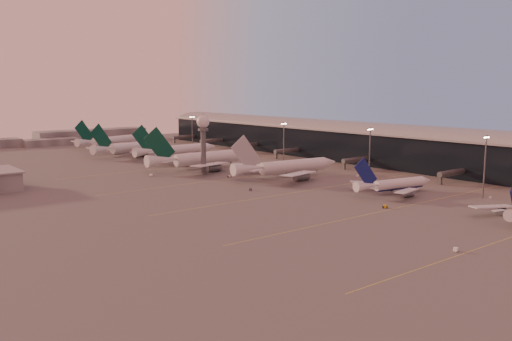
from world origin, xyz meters
TOP-DOWN VIEW (x-y plane):
  - ground at (0.00, 0.00)m, footprint 700.00×700.00m
  - taxiway_markings at (30.00, 56.00)m, footprint 180.00×185.25m
  - terminal at (107.88, 110.09)m, footprint 57.00×362.00m
  - radar_tower at (5.00, 120.00)m, footprint 6.40×6.40m
  - mast_a at (58.00, 0.00)m, footprint 3.60×0.56m
  - mast_b at (55.00, 55.00)m, footprint 3.60×0.56m
  - mast_c at (50.00, 110.00)m, footprint 3.60×0.56m
  - mast_d at (48.00, 200.00)m, footprint 3.60×0.56m
  - distant_horizon at (2.62, 325.14)m, footprint 165.00×37.50m
  - narrowbody_mid at (37.98, 27.42)m, footprint 40.97×32.44m
  - widebody_white at (31.68, 86.29)m, footprint 62.08×49.53m
  - greentail_a at (13.93, 135.94)m, footprint 65.52×52.94m
  - greentail_b at (25.57, 181.74)m, footprint 60.63×48.80m
  - greentail_c at (9.81, 215.08)m, footprint 58.37×46.42m
  - greentail_d at (17.90, 265.95)m, footprint 56.85×45.14m
  - gsv_truck_a at (-14.10, -32.71)m, footprint 5.83×2.63m
  - gsv_catering_a at (59.63, -2.29)m, footprint 4.64×3.08m
  - gsv_tug_mid at (13.36, 12.63)m, footprint 4.17×4.22m
  - gsv_truck_b at (43.25, 47.17)m, footprint 5.49×2.90m
  - gsv_truck_c at (-3.87, 69.77)m, footprint 5.94×5.12m
  - gsv_catering_b at (59.12, 65.37)m, footprint 5.40×3.67m
  - gsv_tug_far at (8.83, 103.13)m, footprint 3.13×4.03m
  - gsv_truck_d at (-19.33, 130.43)m, footprint 2.42×6.14m
  - gsv_tug_hangar at (43.75, 155.60)m, footprint 4.47×4.01m

SIDE VIEW (x-z plane):
  - ground at x=0.00m, z-range 0.00..0.00m
  - taxiway_markings at x=30.00m, z-range 0.00..0.02m
  - gsv_tug_far at x=8.83m, z-range 0.02..1.03m
  - gsv_tug_mid at x=13.36m, z-range 0.02..1.08m
  - gsv_tug_hangar at x=43.75m, z-range 0.02..1.11m
  - gsv_truck_b at x=43.25m, z-range 0.02..2.13m
  - gsv_truck_a at x=-14.10m, z-range 0.02..2.30m
  - gsv_truck_c at x=-3.87m, z-range 0.02..2.38m
  - gsv_truck_d at x=-19.33m, z-range 0.02..2.49m
  - gsv_catering_a at x=59.63m, z-range 0.00..3.50m
  - gsv_catering_b at x=59.12m, z-range 0.00..4.07m
  - narrowbody_mid at x=37.98m, z-range -4.79..11.32m
  - widebody_white at x=31.68m, z-range -7.13..14.71m
  - greentail_d at x=17.90m, z-range -6.96..14.56m
  - greentail_c at x=9.81m, z-range -7.08..14.82m
  - distant_horizon at x=2.62m, z-range -0.61..8.39m
  - greentail_b at x=25.57m, z-range -7.12..14.90m
  - greentail_a at x=13.93m, z-range -7.70..16.11m
  - terminal at x=107.88m, z-range -1.00..22.04m
  - mast_a at x=58.00m, z-range 1.24..26.24m
  - mast_b at x=55.00m, z-range 1.24..26.24m
  - mast_c at x=50.00m, z-range 1.24..26.24m
  - mast_d at x=48.00m, z-range 1.24..26.24m
  - radar_tower at x=5.00m, z-range 5.40..36.50m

